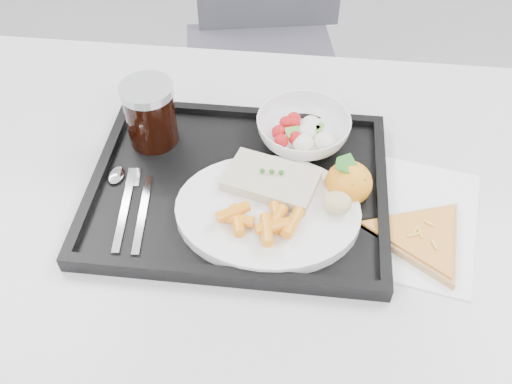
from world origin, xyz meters
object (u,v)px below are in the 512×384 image
chair (265,25)px  cola_glass (150,113)px  table (264,231)px  dinner_plate (268,212)px  tray (239,188)px  salad_bowl (303,130)px  tangerine (349,183)px  pizza_slice (420,237)px

chair → cola_glass: bearing=-98.6°
table → cola_glass: size_ratio=11.11×
table → dinner_plate: bearing=-76.6°
tray → salad_bowl: 0.15m
dinner_plate → salad_bowl: salad_bowl is taller
table → chair: size_ratio=1.29×
table → cola_glass: cola_glass is taller
tangerine → salad_bowl: bearing=124.6°
salad_bowl → table: bearing=-110.9°
table → salad_bowl: 0.18m
chair → cola_glass: chair is taller
dinner_plate → pizza_slice: dinner_plate is taller
tray → dinner_plate: 0.08m
table → cola_glass: 0.26m
salad_bowl → pizza_slice: size_ratio=0.67×
table → pizza_slice: bearing=-11.8°
chair → tangerine: bearing=-76.0°
pizza_slice → salad_bowl: bearing=134.9°
tray → cola_glass: size_ratio=4.17×
table → chair: 0.87m
tray → tangerine: 0.17m
table → dinner_plate: dinner_plate is taller
dinner_plate → tangerine: (0.12, 0.06, 0.01)m
dinner_plate → cola_glass: cola_glass is taller
table → chair: chair is taller
chair → tangerine: 0.89m
pizza_slice → cola_glass: bearing=159.7°
chair → tray: 0.86m
table → pizza_slice: 0.25m
tangerine → pizza_slice: bearing=-34.5°
tangerine → cola_glass: bearing=165.0°
table → dinner_plate: size_ratio=4.44×
tray → dinner_plate: (0.05, -0.06, 0.02)m
cola_glass → tangerine: 0.33m
tangerine → pizza_slice: size_ratio=0.34×
tray → pizza_slice: 0.28m
pizza_slice → chair: bearing=109.0°
dinner_plate → salad_bowl: bearing=76.0°
salad_bowl → tray: bearing=-129.3°
dinner_plate → pizza_slice: 0.22m
salad_bowl → tangerine: size_ratio=1.98×
table → tray: size_ratio=2.67×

